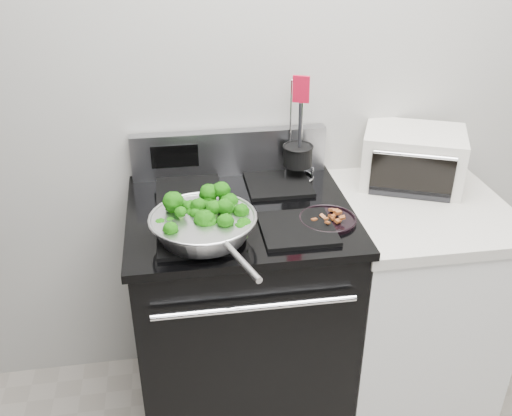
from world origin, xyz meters
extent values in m
cube|color=#B5B3AC|center=(0.00, 1.75, 1.35)|extent=(4.00, 0.02, 2.70)
cube|color=black|center=(-0.30, 1.41, 0.46)|extent=(0.76, 0.66, 0.92)
cube|color=black|center=(-0.30, 1.41, 0.94)|extent=(0.79, 0.69, 0.03)
cube|color=#99999E|center=(-0.30, 1.72, 1.04)|extent=(0.76, 0.05, 0.18)
cube|color=black|center=(-0.47, 1.24, 0.96)|extent=(0.24, 0.24, 0.01)
cube|color=black|center=(-0.13, 1.24, 0.96)|extent=(0.24, 0.24, 0.01)
cube|color=black|center=(-0.47, 1.58, 0.96)|extent=(0.24, 0.24, 0.01)
cube|color=black|center=(-0.13, 1.58, 0.96)|extent=(0.24, 0.24, 0.01)
cube|color=white|center=(0.39, 1.41, 0.44)|extent=(0.60, 0.66, 0.88)
cube|color=beige|center=(0.39, 1.41, 0.90)|extent=(0.62, 0.68, 0.04)
torus|color=silver|center=(-0.44, 1.23, 1.03)|extent=(0.35, 0.35, 0.01)
cylinder|color=silver|center=(-0.35, 0.98, 1.03)|extent=(0.09, 0.20, 0.02)
cylinder|color=black|center=(-0.02, 1.28, 0.95)|extent=(0.20, 0.20, 0.01)
cylinder|color=black|center=(-0.04, 1.63, 1.04)|extent=(0.11, 0.11, 0.08)
cylinder|color=black|center=(-0.04, 1.63, 1.14)|extent=(0.02, 0.02, 0.25)
cube|color=red|center=(-0.04, 1.63, 1.31)|extent=(0.06, 0.03, 0.10)
cube|color=silver|center=(0.40, 1.59, 1.03)|extent=(0.46, 0.41, 0.22)
cube|color=black|center=(0.40, 1.44, 1.02)|extent=(0.28, 0.12, 0.15)
camera|label=1|loc=(-0.52, -0.34, 1.92)|focal=40.00mm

